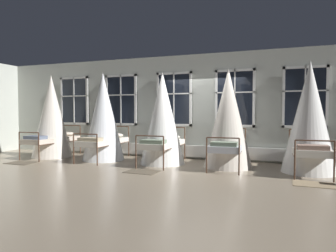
{
  "coord_description": "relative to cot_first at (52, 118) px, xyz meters",
  "views": [
    {
      "loc": [
        2.14,
        -8.0,
        1.45
      ],
      "look_at": [
        -0.76,
        0.02,
        1.07
      ],
      "focal_mm": 32.19,
      "sensor_mm": 36.0,
      "label": 1
    }
  ],
  "objects": [
    {
      "name": "back_wall_with_windows",
      "position": [
        4.81,
        1.24,
        0.34
      ],
      "size": [
        15.05,
        0.1,
        3.27
      ],
      "primitive_type": "cube",
      "color": "#B2B7AD",
      "rests_on": "ground"
    },
    {
      "name": "ground",
      "position": [
        4.81,
        0.02,
        -1.29
      ],
      "size": [
        28.1,
        28.1,
        0.0
      ],
      "primitive_type": "plane",
      "color": "gray"
    },
    {
      "name": "rug_first",
      "position": [
        0.04,
        -1.32,
        -1.29
      ],
      "size": [
        0.81,
        0.57,
        0.01
      ],
      "primitive_type": "cube",
      "rotation": [
        0.0,
        0.0,
        0.01
      ],
      "color": "brown",
      "rests_on": "ground"
    },
    {
      "name": "cot_fifth",
      "position": [
        7.69,
        0.0,
        0.01
      ],
      "size": [
        1.28,
        1.98,
        2.71
      ],
      "rotation": [
        0.0,
        0.0,
        1.59
      ],
      "color": "#4C3323",
      "rests_on": "ground"
    },
    {
      "name": "cot_third",
      "position": [
        3.9,
        -0.0,
        -0.04
      ],
      "size": [
        1.28,
        1.97,
        2.59
      ],
      "rotation": [
        0.0,
        0.0,
        1.58
      ],
      "color": "#4C3323",
      "rests_on": "ground"
    },
    {
      "name": "rug_fifth",
      "position": [
        7.68,
        -1.32,
        -1.29
      ],
      "size": [
        0.82,
        0.59,
        0.01
      ],
      "primitive_type": "cube",
      "rotation": [
        0.0,
        0.0,
        -0.04
      ],
      "color": "#8E7A5B",
      "rests_on": "ground"
    },
    {
      "name": "cot_fourth",
      "position": [
        5.74,
        0.04,
        -0.03
      ],
      "size": [
        1.28,
        1.98,
        2.61
      ],
      "rotation": [
        0.0,
        0.0,
        1.6
      ],
      "color": "#4C3323",
      "rests_on": "ground"
    },
    {
      "name": "window_bank",
      "position": [
        4.81,
        1.12,
        -0.21
      ],
      "size": [
        10.72,
        0.1,
        2.67
      ],
      "color": "black",
      "rests_on": "ground"
    },
    {
      "name": "rug_third",
      "position": [
        3.86,
        -1.32,
        -1.29
      ],
      "size": [
        0.82,
        0.59,
        0.01
      ],
      "primitive_type": "cube",
      "rotation": [
        0.0,
        0.0,
        -0.04
      ],
      "color": "brown",
      "rests_on": "ground"
    },
    {
      "name": "cot_second",
      "position": [
        1.94,
        0.01,
        0.0
      ],
      "size": [
        1.28,
        1.98,
        2.68
      ],
      "rotation": [
        0.0,
        0.0,
        1.59
      ],
      "color": "#4C3323",
      "rests_on": "ground"
    },
    {
      "name": "cot_first",
      "position": [
        0.0,
        0.0,
        0.0
      ],
      "size": [
        1.28,
        1.98,
        2.68
      ],
      "rotation": [
        0.0,
        0.0,
        1.55
      ],
      "color": "#4C3323",
      "rests_on": "ground"
    }
  ]
}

